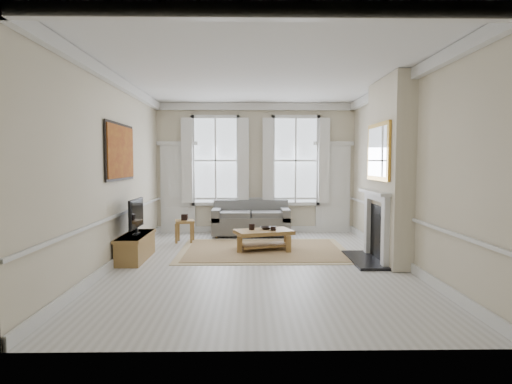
{
  "coord_description": "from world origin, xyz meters",
  "views": [
    {
      "loc": [
        -0.18,
        -7.69,
        1.86
      ],
      "look_at": [
        -0.03,
        1.02,
        1.25
      ],
      "focal_mm": 30.0,
      "sensor_mm": 36.0,
      "label": 1
    }
  ],
  "objects_px": {
    "sofa": "(251,221)",
    "side_table": "(185,225)",
    "tv_stand": "(136,247)",
    "coffee_table": "(264,234)"
  },
  "relations": [
    {
      "from": "sofa",
      "to": "side_table",
      "type": "distance_m",
      "value": 1.8
    },
    {
      "from": "sofa",
      "to": "side_table",
      "type": "xyz_separation_m",
      "value": [
        -1.54,
        -0.93,
        0.04
      ]
    },
    {
      "from": "sofa",
      "to": "side_table",
      "type": "height_order",
      "value": "sofa"
    },
    {
      "from": "sofa",
      "to": "tv_stand",
      "type": "relative_size",
      "value": 1.42
    },
    {
      "from": "coffee_table",
      "to": "sofa",
      "type": "bearing_deg",
      "value": 80.12
    },
    {
      "from": "sofa",
      "to": "coffee_table",
      "type": "xyz_separation_m",
      "value": [
        0.26,
        -1.91,
        -0.01
      ]
    },
    {
      "from": "side_table",
      "to": "sofa",
      "type": "bearing_deg",
      "value": 30.96
    },
    {
      "from": "coffee_table",
      "to": "tv_stand",
      "type": "bearing_deg",
      "value": -179.7
    },
    {
      "from": "sofa",
      "to": "tv_stand",
      "type": "distance_m",
      "value": 3.5
    },
    {
      "from": "coffee_table",
      "to": "side_table",
      "type": "bearing_deg",
      "value": 133.77
    }
  ]
}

